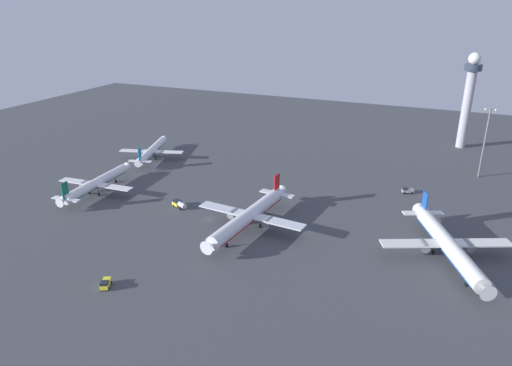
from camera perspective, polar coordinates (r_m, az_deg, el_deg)
The scene contains 10 objects.
ground_plane at distance 156.61m, azimuth -5.77°, elevation -4.39°, with size 416.00×416.00×0.00m, color #424449.
control_tower at distance 247.70m, azimuth 24.63°, elevation 9.84°, with size 8.00×8.00×45.65m.
airplane_taxiway_distant at distance 147.49m, azimuth -0.79°, elevation -4.00°, with size 37.07×47.55×12.19m.
airplane_mid_apron at distance 141.71m, azimuth 22.38°, elevation -6.90°, with size 35.36×44.76×12.17m.
airplane_near_gate at distance 184.86m, azimuth -19.01°, elevation -0.06°, with size 30.98×39.79×10.20m.
airplane_far_stand at distance 219.03m, azimuth -12.68°, elevation 3.87°, with size 29.13×37.06×9.72m.
maintenance_van at distance 184.65m, azimuth 18.07°, elevation -0.86°, with size 4.57×3.40×2.25m.
fuel_truck at distance 165.83m, azimuth -9.39°, elevation -2.53°, with size 6.61×4.49×2.35m.
cargo_loader at distance 126.51m, azimuth -17.97°, elevation -11.64°, with size 3.57×4.58×2.25m.
apron_light_central at distance 208.51m, azimuth 26.29°, elevation 4.87°, with size 4.80×0.90×28.76m.
Camera 1 is at (69.97, -122.39, 68.20)m, focal length 32.62 mm.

